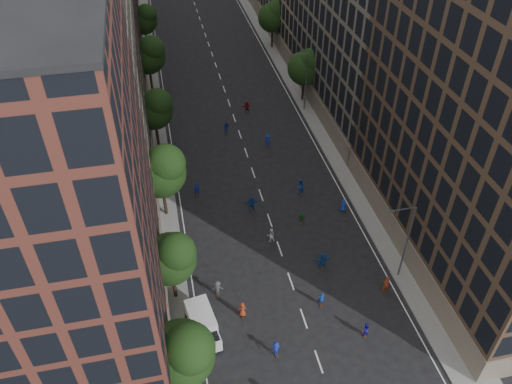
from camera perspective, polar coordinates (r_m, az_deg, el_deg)
ground at (r=69.39m, az=-1.78°, el=6.39°), size 240.00×240.00×0.00m
sidewalk_left at (r=75.00m, az=-12.01°, el=8.31°), size 4.00×105.00×0.15m
sidewalk_right at (r=78.17m, az=5.99°, el=10.35°), size 4.00×105.00×0.15m
bldg_left_a at (r=37.43m, az=-23.01°, el=-1.99°), size 14.00×22.00×30.00m
bldg_left_b at (r=56.96m, az=-20.99°, el=15.46°), size 14.00×26.00×34.00m
bldg_left_c at (r=79.44m, az=-19.16°, el=20.01°), size 14.00×20.00×28.00m
tree_left_0 at (r=38.29m, az=-8.37°, el=-17.73°), size 5.20×5.20×8.83m
tree_left_1 at (r=44.88m, az=-9.60°, el=-7.35°), size 4.80×4.80×8.21m
tree_left_2 at (r=53.39m, az=-10.71°, el=2.51°), size 5.60×5.60×9.45m
tree_left_3 at (r=65.49m, az=-11.49°, el=9.35°), size 5.00×5.00×8.58m
tree_left_4 at (r=79.70m, az=-12.17°, el=15.13°), size 5.40×5.40×9.08m
tree_left_5 at (r=94.74m, az=-12.62°, el=18.75°), size 4.80×4.80×8.33m
tree_right_a at (r=75.76m, az=5.74°, el=14.11°), size 5.00×5.00×8.39m
tree_right_b at (r=93.39m, az=2.05°, el=19.49°), size 5.20×5.20×8.83m
streetlamp_near at (r=48.43m, az=16.72°, el=-5.13°), size 2.64×0.22×9.06m
streetlamp_far at (r=73.24m, az=5.58°, el=12.78°), size 2.64×0.22×9.06m
cargo_van at (r=45.23m, az=-6.10°, el=-14.83°), size 2.91×4.96×2.49m
skater_1 at (r=47.72m, az=7.48°, el=-12.04°), size 0.59×0.40×1.58m
skater_2 at (r=46.36m, az=12.36°, el=-15.10°), size 0.77×0.61×1.54m
skater_3 at (r=44.32m, az=2.28°, el=-17.48°), size 1.12×0.85×1.53m
skater_4 at (r=45.69m, az=-5.22°, el=-15.07°), size 0.95×0.45×1.57m
skater_5 at (r=50.68m, az=7.63°, el=-7.82°), size 1.71×0.55×1.85m
skater_6 at (r=46.58m, az=-1.56°, el=-13.30°), size 0.84×0.58×1.62m
skater_7 at (r=49.77m, az=14.64°, el=-10.17°), size 0.75×0.53×1.93m
skater_8 at (r=52.86m, az=1.71°, el=-5.00°), size 0.85×0.67×1.72m
skater_9 at (r=48.15m, az=-4.41°, el=-10.94°), size 1.19×0.77×1.73m
skater_10 at (r=55.26m, az=5.27°, el=-2.93°), size 0.96×0.71×1.52m
skater_11 at (r=56.56m, az=-0.52°, el=-1.36°), size 1.67×0.57×1.79m
skater_12 at (r=57.31m, az=9.94°, el=-1.54°), size 0.91×0.72×1.62m
skater_13 at (r=59.08m, az=-6.81°, el=0.30°), size 0.69×0.56×1.63m
skater_14 at (r=59.06m, az=5.04°, el=0.60°), size 1.12×1.00×1.90m
skater_15 at (r=66.79m, az=1.33°, el=5.90°), size 1.32×0.93×1.86m
skater_16 at (r=69.83m, az=-3.40°, el=7.33°), size 0.97×0.54×1.57m
skater_17 at (r=74.34m, az=-1.04°, el=9.67°), size 1.73×0.71×1.82m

